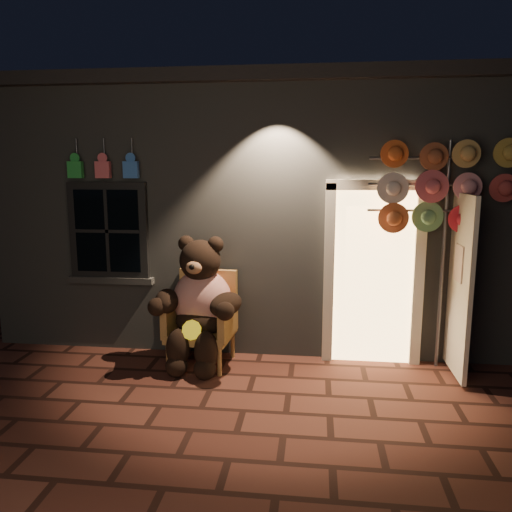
# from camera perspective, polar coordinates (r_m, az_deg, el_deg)

# --- Properties ---
(ground) EXTENTS (60.00, 60.00, 0.00)m
(ground) POSITION_cam_1_polar(r_m,az_deg,el_deg) (5.07, -1.48, -17.25)
(ground) COLOR #592D22
(ground) RESTS_ON ground
(shop_building) EXTENTS (7.30, 5.95, 3.51)m
(shop_building) POSITION_cam_1_polar(r_m,az_deg,el_deg) (8.49, 2.40, 6.08)
(shop_building) COLOR slate
(shop_building) RESTS_ON ground
(wicker_armchair) EXTENTS (0.82, 0.75, 1.10)m
(wicker_armchair) POSITION_cam_1_polar(r_m,az_deg,el_deg) (6.06, -6.04, -7.03)
(wicker_armchair) COLOR #B37A45
(wicker_armchair) RESTS_ON ground
(teddy_bear) EXTENTS (1.13, 0.92, 1.56)m
(teddy_bear) POSITION_cam_1_polar(r_m,az_deg,el_deg) (5.87, -6.47, -5.41)
(teddy_bear) COLOR red
(teddy_bear) RESTS_ON ground
(hat_rack) EXTENTS (1.59, 0.22, 2.65)m
(hat_rack) POSITION_cam_1_polar(r_m,az_deg,el_deg) (5.89, 20.45, 7.65)
(hat_rack) COLOR #59595E
(hat_rack) RESTS_ON ground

